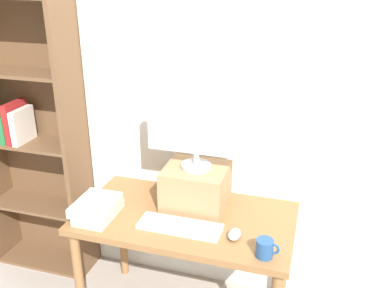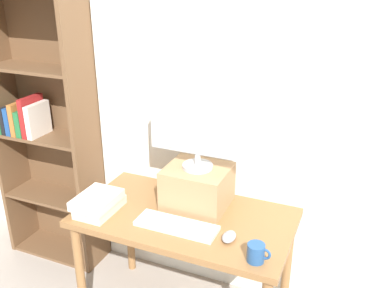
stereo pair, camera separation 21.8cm
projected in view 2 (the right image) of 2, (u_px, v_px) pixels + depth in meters
The scene contains 9 objects.
back_wall at pixel (214, 90), 2.42m from camera, with size 7.00×0.08×2.60m.
desk at pixel (185, 229), 2.33m from camera, with size 1.15×0.64×0.71m.
bookshelf_unit at pixel (46, 133), 2.85m from camera, with size 0.69×0.28×1.80m.
riser_box at pixel (197, 186), 2.35m from camera, with size 0.34×0.31×0.23m.
computer_monitor at pixel (198, 131), 2.23m from camera, with size 0.53×0.16×0.38m.
keyboard at pixel (176, 225), 2.18m from camera, with size 0.43×0.14×0.02m.
computer_mouse at pixel (229, 237), 2.08m from camera, with size 0.06×0.10×0.04m.
book_stack at pixel (98, 203), 2.31m from camera, with size 0.19×0.28×0.10m.
coffee_mug at pixel (256, 253), 1.92m from camera, with size 0.11×0.08×0.09m.
Camera 2 is at (0.81, -1.80, 1.95)m, focal length 40.00 mm.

